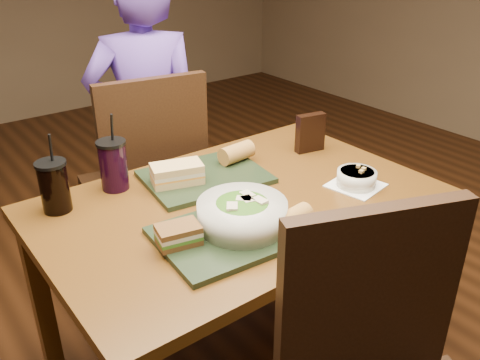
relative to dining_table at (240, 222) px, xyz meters
The scene contains 14 objects.
dining_table is the anchor object (origin of this frame).
chair_far 0.66m from the dining_table, 91.43° to the left, with size 0.52×0.52×1.04m.
diner 0.85m from the dining_table, 83.21° to the left, with size 0.53×0.35×1.46m, color #59399D.
tray_near 0.25m from the dining_table, 133.96° to the right, with size 0.42×0.32×0.02m, color black.
tray_far 0.22m from the dining_table, 92.66° to the left, with size 0.42×0.32×0.02m, color black.
salad_bowl 0.25m from the dining_table, 125.50° to the right, with size 0.27×0.27×0.09m.
soup_bowl 0.43m from the dining_table, 24.22° to the right, with size 0.19×0.19×0.07m.
sandwich_near 0.37m from the dining_table, 157.65° to the right, with size 0.13×0.10×0.06m.
sandwich_far 0.27m from the dining_table, 121.03° to the left, with size 0.19×0.14×0.07m.
baguette_near 0.30m from the dining_table, 92.68° to the right, with size 0.06×0.06×0.13m, color #AD7533.
baguette_far 0.30m from the dining_table, 55.44° to the left, with size 0.07×0.07×0.13m, color #AD7533.
cup_cola 0.61m from the dining_table, 149.91° to the left, with size 0.10×0.10×0.26m.
cup_berry 0.47m from the dining_table, 132.31° to the left, with size 0.10×0.10×0.27m.
chip_bag 0.52m from the dining_table, 18.19° to the left, with size 0.12×0.04×0.15m, color black.
Camera 1 is at (-0.90, -1.18, 1.56)m, focal length 38.00 mm.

